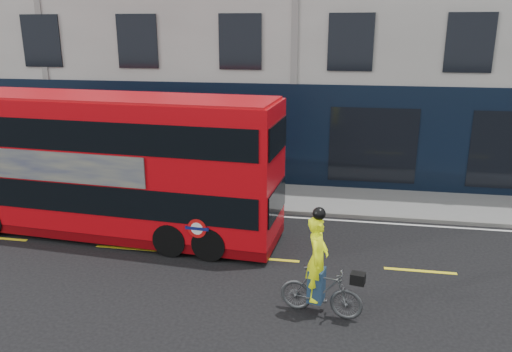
# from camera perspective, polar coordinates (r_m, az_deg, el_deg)

# --- Properties ---
(ground) EXTENTS (120.00, 120.00, 0.00)m
(ground) POSITION_cam_1_polar(r_m,az_deg,el_deg) (12.30, 0.05, -12.49)
(ground) COLOR black
(ground) RESTS_ON ground
(pavement) EXTENTS (60.00, 3.00, 0.12)m
(pavement) POSITION_cam_1_polar(r_m,az_deg,el_deg) (18.19, 3.58, -2.48)
(pavement) COLOR gray
(pavement) RESTS_ON ground
(kerb) EXTENTS (60.00, 0.12, 0.13)m
(kerb) POSITION_cam_1_polar(r_m,az_deg,el_deg) (16.78, 2.99, -4.10)
(kerb) COLOR slate
(kerb) RESTS_ON ground
(road_edge_line) EXTENTS (58.00, 0.10, 0.01)m
(road_edge_line) POSITION_cam_1_polar(r_m,az_deg,el_deg) (16.52, 2.86, -4.66)
(road_edge_line) COLOR silver
(road_edge_line) RESTS_ON ground
(lane_dashes) EXTENTS (58.00, 0.12, 0.01)m
(lane_dashes) POSITION_cam_1_polar(r_m,az_deg,el_deg) (13.62, 1.15, -9.46)
(lane_dashes) COLOR yellow
(lane_dashes) RESTS_ON ground
(bus) EXTENTS (10.48, 3.12, 4.16)m
(bus) POSITION_cam_1_polar(r_m,az_deg,el_deg) (15.24, -16.71, 1.24)
(bus) COLOR red
(bus) RESTS_ON ground
(cyclist) EXTENTS (1.88, 0.86, 2.45)m
(cyclist) POSITION_cam_1_polar(r_m,az_deg,el_deg) (10.94, 7.31, -11.65)
(cyclist) COLOR #4A4D4F
(cyclist) RESTS_ON ground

